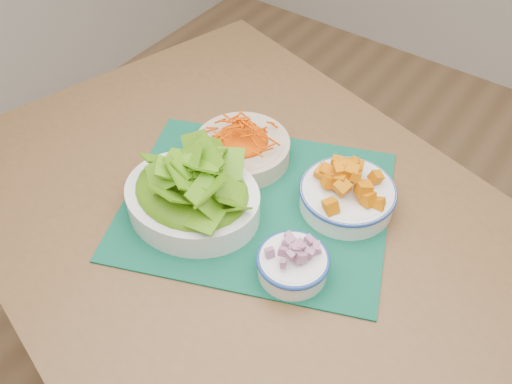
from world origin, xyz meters
TOP-DOWN VIEW (x-y plane):
  - table at (-0.23, 0.13)m, footprint 1.45×1.17m
  - placemat at (-0.29, 0.18)m, footprint 0.60×0.55m
  - carrot_bowl at (-0.39, 0.26)m, footprint 0.21×0.21m
  - squash_bowl at (-0.16, 0.27)m, footprint 0.18×0.18m
  - lettuce_bowl at (-0.38, 0.10)m, footprint 0.28×0.25m
  - onion_bowl at (-0.15, 0.09)m, footprint 0.15×0.15m

SIDE VIEW (x-z plane):
  - table at x=-0.23m, z-range 0.28..1.03m
  - placemat at x=-0.29m, z-range 0.75..0.75m
  - onion_bowl at x=-0.15m, z-range 0.75..0.82m
  - carrot_bowl at x=-0.39m, z-range 0.75..0.82m
  - squash_bowl at x=-0.16m, z-range 0.75..0.84m
  - lettuce_bowl at x=-0.38m, z-range 0.75..0.87m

